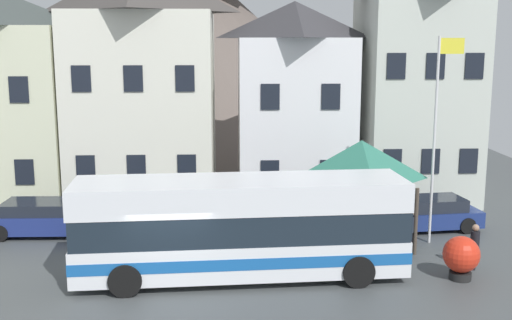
% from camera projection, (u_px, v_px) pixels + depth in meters
% --- Properties ---
extents(ground_plane, '(40.00, 60.00, 0.07)m').
position_uv_depth(ground_plane, '(171.00, 296.00, 18.75)').
color(ground_plane, '#494E4F').
extents(townhouse_01, '(5.59, 5.59, 9.62)m').
position_uv_depth(townhouse_01, '(9.00, 99.00, 29.08)').
color(townhouse_01, beige).
rests_on(townhouse_01, ground_plane).
extents(townhouse_02, '(6.48, 6.17, 11.12)m').
position_uv_depth(townhouse_02, '(144.00, 82.00, 29.47)').
color(townhouse_02, silver).
rests_on(townhouse_02, ground_plane).
extents(townhouse_03, '(5.18, 5.65, 9.24)m').
position_uv_depth(townhouse_03, '(294.00, 102.00, 29.66)').
color(townhouse_03, white).
rests_on(townhouse_03, ground_plane).
extents(townhouse_04, '(5.05, 5.58, 11.11)m').
position_uv_depth(townhouse_04, '(416.00, 82.00, 29.68)').
color(townhouse_04, silver).
rests_on(townhouse_04, ground_plane).
extents(hilltop_castle, '(33.79, 33.79, 22.92)m').
position_uv_depth(hilltop_castle, '(174.00, 30.00, 48.51)').
color(hilltop_castle, '#655952').
rests_on(hilltop_castle, ground_plane).
extents(transit_bus, '(10.50, 3.16, 3.19)m').
position_uv_depth(transit_bus, '(241.00, 229.00, 19.83)').
color(transit_bus, white).
rests_on(transit_bus, ground_plane).
extents(bus_shelter, '(3.60, 3.60, 3.84)m').
position_uv_depth(bus_shelter, '(361.00, 160.00, 23.30)').
color(bus_shelter, '#473D33').
rests_on(bus_shelter, ground_plane).
extents(parked_car_00, '(4.39, 2.05, 1.33)m').
position_uv_depth(parked_car_00, '(44.00, 218.00, 24.54)').
color(parked_car_00, navy).
rests_on(parked_car_00, ground_plane).
extents(parked_car_01, '(4.46, 2.27, 1.30)m').
position_uv_depth(parked_car_01, '(426.00, 214.00, 25.20)').
color(parked_car_01, navy).
rests_on(parked_car_01, ground_plane).
extents(pedestrian_00, '(0.30, 0.32, 1.52)m').
position_uv_depth(pedestrian_00, '(475.00, 244.00, 20.74)').
color(pedestrian_00, black).
rests_on(pedestrian_00, ground_plane).
extents(pedestrian_01, '(0.36, 0.29, 1.61)m').
position_uv_depth(pedestrian_01, '(410.00, 231.00, 22.21)').
color(pedestrian_01, black).
rests_on(pedestrian_01, ground_plane).
extents(public_bench, '(1.41, 0.48, 0.87)m').
position_uv_depth(public_bench, '(392.00, 216.00, 25.55)').
color(public_bench, brown).
rests_on(public_bench, ground_plane).
extents(flagpole, '(0.95, 0.10, 7.61)m').
position_uv_depth(flagpole, '(437.00, 127.00, 22.84)').
color(flagpole, silver).
rests_on(flagpole, ground_plane).
extents(harbour_buoy, '(1.16, 1.16, 1.41)m').
position_uv_depth(harbour_buoy, '(461.00, 256.00, 19.81)').
color(harbour_buoy, black).
rests_on(harbour_buoy, ground_plane).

